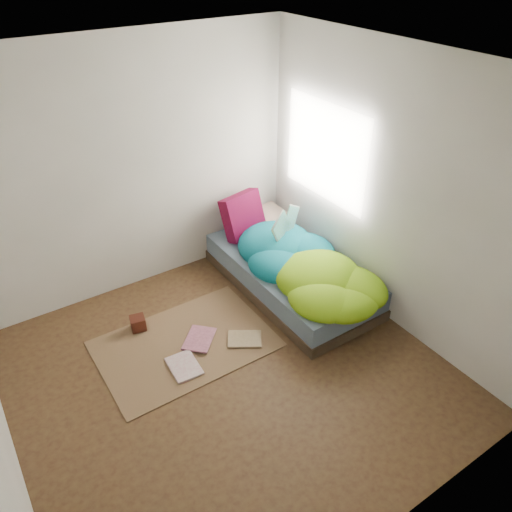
{
  "coord_description": "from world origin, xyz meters",
  "views": [
    {
      "loc": [
        -1.52,
        -2.72,
        3.33
      ],
      "look_at": [
        0.79,
        0.75,
        0.55
      ],
      "focal_mm": 35.0,
      "sensor_mm": 36.0,
      "label": 1
    }
  ],
  "objects": [
    {
      "name": "pillow_magenta",
      "position": [
        1.1,
        1.48,
        0.59
      ],
      "size": [
        0.51,
        0.25,
        0.49
      ],
      "primitive_type": "cube",
      "rotation": [
        0.0,
        0.0,
        0.21
      ],
      "color": "#49042B",
      "rests_on": "bed"
    },
    {
      "name": "rug",
      "position": [
        -0.15,
        0.55,
        0.01
      ],
      "size": [
        1.6,
        1.1,
        0.01
      ],
      "primitive_type": "cube",
      "color": "brown",
      "rests_on": "ground"
    },
    {
      "name": "floor_book_c",
      "position": [
        0.28,
        0.18,
        0.02
      ],
      "size": [
        0.39,
        0.37,
        0.02
      ],
      "primitive_type": "imported",
      "rotation": [
        0.0,
        0.0,
        0.99
      ],
      "color": "tan",
      "rests_on": "rug"
    },
    {
      "name": "bed",
      "position": [
        1.22,
        0.72,
        0.17
      ],
      "size": [
        1.0,
        2.0,
        0.34
      ],
      "color": "#31271B",
      "rests_on": "ground"
    },
    {
      "name": "open_book",
      "position": [
        1.27,
        0.89,
        0.82
      ],
      "size": [
        0.45,
        0.27,
        0.27
      ],
      "primitive_type": null,
      "rotation": [
        0.0,
        0.0,
        0.41
      ],
      "color": "#2C7F29",
      "rests_on": "duvet"
    },
    {
      "name": "room_walls",
      "position": [
        0.01,
        0.01,
        1.63
      ],
      "size": [
        3.54,
        3.54,
        2.62
      ],
      "color": "beige",
      "rests_on": "ground"
    },
    {
      "name": "floor_book_a",
      "position": [
        -0.42,
        0.29,
        0.02
      ],
      "size": [
        0.27,
        0.36,
        0.03
      ],
      "primitive_type": "imported",
      "rotation": [
        0.0,
        0.0,
        -0.07
      ],
      "color": "silver",
      "rests_on": "rug"
    },
    {
      "name": "ground",
      "position": [
        0.0,
        0.0,
        0.0
      ],
      "size": [
        3.5,
        3.5,
        0.0
      ],
      "primitive_type": "cube",
      "color": "#3F2418",
      "rests_on": "ground"
    },
    {
      "name": "floor_book_b",
      "position": [
        -0.11,
        0.6,
        0.03
      ],
      "size": [
        0.42,
        0.42,
        0.03
      ],
      "primitive_type": "imported",
      "rotation": [
        0.0,
        0.0,
        -0.8
      ],
      "color": "#C57192",
      "rests_on": "rug"
    },
    {
      "name": "duvet",
      "position": [
        1.22,
        0.5,
        0.51
      ],
      "size": [
        0.96,
        1.84,
        0.34
      ],
      "primitive_type": null,
      "color": "#07507A",
      "rests_on": "bed"
    },
    {
      "name": "pillow_floral",
      "position": [
        1.41,
        1.52,
        0.41
      ],
      "size": [
        0.63,
        0.45,
        0.13
      ],
      "primitive_type": "cube",
      "rotation": [
        0.0,
        0.0,
        0.16
      ],
      "color": "beige",
      "rests_on": "bed"
    },
    {
      "name": "wooden_box",
      "position": [
        -0.43,
        0.99,
        0.08
      ],
      "size": [
        0.16,
        0.16,
        0.14
      ],
      "primitive_type": "cube",
      "rotation": [
        0.0,
        0.0,
        -0.21
      ],
      "color": "#380D0C",
      "rests_on": "rug"
    }
  ]
}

